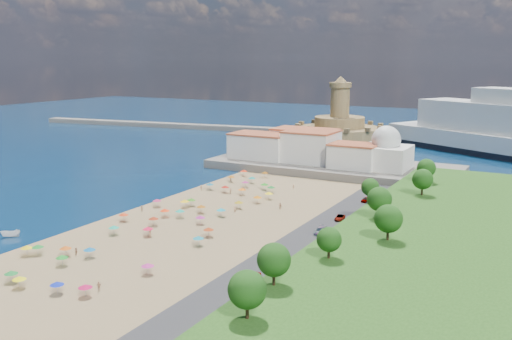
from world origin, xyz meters
The scene contains 11 objects.
ground centered at (0.00, 0.00, 0.00)m, with size 700.00×700.00×0.00m, color #071938.
terrace centered at (10.00, 73.00, 1.50)m, with size 90.00×36.00×3.00m, color #59544C.
jetty centered at (-12.00, 108.00, 1.20)m, with size 18.00×70.00×2.40m, color #59544C.
breakwater centered at (-110.00, 153.00, 1.30)m, with size 200.00×7.00×2.60m, color #59544C.
waterfront_buildings centered at (-3.05, 73.64, 7.88)m, with size 57.00×29.00×11.00m.
domed_building centered at (30.00, 71.00, 8.97)m, with size 16.00×16.00×15.00m.
fortress centered at (-12.00, 138.00, 6.68)m, with size 40.00×40.00×32.40m.
beach_parasols centered at (-1.25, -8.66, 2.15)m, with size 33.24×114.57×2.20m.
beachgoers centered at (-1.00, -1.05, 1.11)m, with size 36.72×97.12×1.86m.
parked_cars centered at (36.00, 0.26, 1.38)m, with size 2.76×70.41×1.43m.
hillside_trees centered at (49.68, -9.30, 10.07)m, with size 17.52×104.95×7.08m.
Camera 1 is at (83.84, -121.03, 40.84)m, focal length 40.00 mm.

